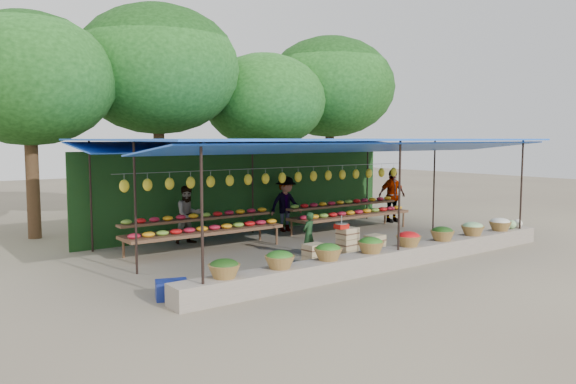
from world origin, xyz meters
TOP-DOWN VIEW (x-y plane):
  - ground at (0.00, 0.00)m, footprint 60.00×60.00m
  - stone_curb at (0.00, -2.75)m, footprint 10.60×0.55m
  - stall_canopy at (0.00, 0.06)m, footprint 10.80×6.60m
  - produce_baskets at (-0.10, -2.75)m, footprint 8.98×0.58m
  - netting_backdrop at (0.00, 3.15)m, footprint 10.60×0.06m
  - tree_row at (0.50, 6.09)m, footprint 16.51×5.50m
  - fruit_table_left at (-2.49, 1.35)m, footprint 4.21×0.95m
  - fruit_table_right at (2.51, 1.35)m, footprint 4.21×0.95m
  - crate_counter at (-0.41, -1.68)m, footprint 2.38×0.38m
  - weighing_scale at (-0.58, -1.68)m, footprint 0.29×0.29m
  - vendor_seated at (-0.81, -0.78)m, footprint 0.45×0.36m
  - customer_left at (-2.37, 2.44)m, footprint 0.77×0.60m
  - customer_mid at (0.92, 2.47)m, footprint 1.12×0.69m
  - customer_right at (4.95, 1.87)m, footprint 1.12×0.62m
  - blue_crate_front at (-4.05, -2.54)m, footprint 0.58×0.44m
  - blue_crate_back at (-5.01, -2.12)m, footprint 0.65×0.56m

SIDE VIEW (x-z plane):
  - ground at x=0.00m, z-range 0.00..0.00m
  - blue_crate_front at x=-4.05m, z-range 0.00..0.33m
  - blue_crate_back at x=-5.01m, z-range 0.00..0.33m
  - stone_curb at x=0.00m, z-range 0.00..0.40m
  - crate_counter at x=-0.41m, z-range -0.07..0.70m
  - vendor_seated at x=-0.81m, z-range 0.00..1.07m
  - produce_baskets at x=-0.10m, z-range 0.40..0.73m
  - fruit_table_left at x=-2.49m, z-range 0.14..1.07m
  - fruit_table_right at x=2.51m, z-range 0.14..1.07m
  - customer_left at x=-2.37m, z-range 0.00..1.57m
  - customer_mid at x=0.92m, z-range 0.00..1.68m
  - weighing_scale at x=-0.58m, z-range 0.69..1.00m
  - customer_right at x=4.95m, z-range 0.00..1.80m
  - netting_backdrop at x=0.00m, z-range 0.00..2.50m
  - stall_canopy at x=0.00m, z-range 1.27..4.09m
  - tree_row at x=0.50m, z-range 1.14..8.26m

